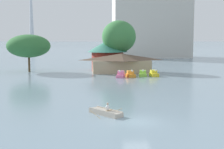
{
  "coord_description": "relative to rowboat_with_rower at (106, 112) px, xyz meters",
  "views": [
    {
      "loc": [
        -4.69,
        -27.72,
        7.58
      ],
      "look_at": [
        -0.7,
        18.54,
        2.27
      ],
      "focal_mm": 49.86,
      "sensor_mm": 36.0,
      "label": 1
    }
  ],
  "objects": [
    {
      "name": "green_roof_pavilion",
      "position": [
        3.4,
        44.71,
        3.84
      ],
      "size": [
        9.8,
        9.8,
        8.02
      ],
      "color": "#993328",
      "rests_on": "ground"
    },
    {
      "name": "background_building_block",
      "position": [
        25.13,
        97.05,
        13.62
      ],
      "size": [
        31.52,
        15.73,
        27.71
      ],
      "color": "beige",
      "rests_on": "ground"
    },
    {
      "name": "shoreline_tree_mid",
      "position": [
        6.09,
        43.86,
        7.88
      ],
      "size": [
        8.11,
        8.11,
        12.0
      ],
      "color": "brown",
      "rests_on": "ground"
    },
    {
      "name": "pedal_boat_lime",
      "position": [
        9.71,
        31.87,
        0.23
      ],
      "size": [
        1.84,
        2.79,
        1.48
      ],
      "rotation": [
        0.0,
        0.0,
        -1.71
      ],
      "color": "#8CCC3F",
      "rests_on": "ground"
    },
    {
      "name": "boathouse",
      "position": [
        6.11,
        39.03,
        2.02
      ],
      "size": [
        13.88,
        6.75,
        4.33
      ],
      "color": "tan",
      "rests_on": "ground"
    },
    {
      "name": "rowboat_with_rower",
      "position": [
        0.0,
        0.0,
        0.0
      ],
      "size": [
        3.37,
        3.76,
        1.36
      ],
      "rotation": [
        0.0,
        0.0,
        2.25
      ],
      "color": "#ADA393",
      "rests_on": "ground"
    },
    {
      "name": "shoreline_tree_tall_left",
      "position": [
        -15.01,
        42.88,
        5.72
      ],
      "size": [
        9.98,
        9.98,
        8.64
      ],
      "color": "brown",
      "rests_on": "ground"
    },
    {
      "name": "pedal_boat_yellow",
      "position": [
        11.94,
        31.47,
        0.26
      ],
      "size": [
        1.74,
        2.38,
        1.47
      ],
      "rotation": [
        0.0,
        0.0,
        -1.44
      ],
      "color": "yellow",
      "rests_on": "ground"
    },
    {
      "name": "pedal_boat_orange",
      "position": [
        7.06,
        30.86,
        0.25
      ],
      "size": [
        1.75,
        2.67,
        1.56
      ],
      "rotation": [
        0.0,
        0.0,
        -1.46
      ],
      "color": "orange",
      "rests_on": "ground"
    },
    {
      "name": "ground_plane",
      "position": [
        2.69,
        -2.83,
        -0.26
      ],
      "size": [
        2000.0,
        2000.0,
        0.0
      ],
      "primitive_type": "plane",
      "color": "gray"
    },
    {
      "name": "pedal_boat_pink",
      "position": [
        5.0,
        30.33,
        0.26
      ],
      "size": [
        2.14,
        2.85,
        1.57
      ],
      "rotation": [
        0.0,
        0.0,
        -1.87
      ],
      "color": "pink",
      "rests_on": "ground"
    }
  ]
}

